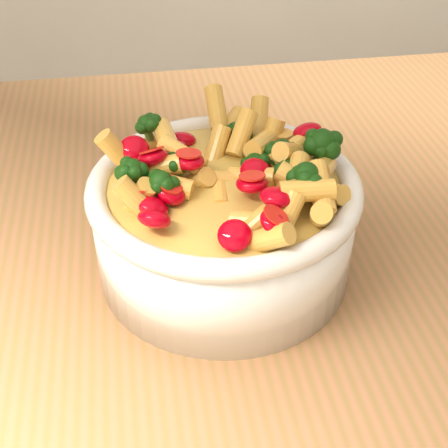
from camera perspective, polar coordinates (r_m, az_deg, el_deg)
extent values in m
cube|color=#AA6F48|center=(0.64, -7.50, -2.48)|extent=(1.20, 0.80, 0.04)
cylinder|color=#AA6F48|center=(1.33, 17.78, -5.33)|extent=(0.05, 0.05, 0.86)
cylinder|color=white|center=(0.56, 0.00, -0.37)|extent=(0.23, 0.23, 0.09)
ellipsoid|color=white|center=(0.58, 0.00, -2.58)|extent=(0.21, 0.21, 0.03)
torus|color=white|center=(0.54, 0.00, 3.49)|extent=(0.24, 0.24, 0.02)
ellipsoid|color=#F3C452|center=(0.54, 0.00, 3.49)|extent=(0.20, 0.20, 0.02)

